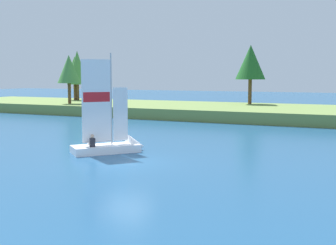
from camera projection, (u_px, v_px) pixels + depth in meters
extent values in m
plane|color=navy|center=(125.00, 163.00, 21.27)|extent=(200.00, 200.00, 0.00)
cube|color=olive|center=(254.00, 112.00, 44.58)|extent=(80.00, 13.59, 1.10)
cylinder|color=brown|center=(75.00, 91.00, 57.06)|extent=(0.42, 0.42, 2.39)
cone|color=#47893D|center=(75.00, 69.00, 56.76)|extent=(2.76, 2.76, 3.31)
cylinder|color=brown|center=(78.00, 92.00, 56.80)|extent=(0.35, 0.35, 2.08)
cone|color=#47893D|center=(77.00, 68.00, 56.45)|extent=(2.72, 2.72, 4.34)
cylinder|color=brown|center=(69.00, 93.00, 49.70)|extent=(0.37, 0.37, 2.35)
cone|color=#47893D|center=(69.00, 69.00, 49.40)|extent=(2.64, 2.64, 3.19)
cylinder|color=brown|center=(250.00, 92.00, 48.91)|extent=(0.40, 0.40, 2.78)
cone|color=#1E5B23|center=(251.00, 62.00, 48.56)|extent=(3.35, 3.35, 3.86)
cube|color=white|center=(106.00, 149.00, 24.12)|extent=(3.56, 3.79, 0.43)
cone|color=white|center=(136.00, 147.00, 24.87)|extent=(1.66, 1.60, 1.40)
cylinder|color=#B7B7BC|center=(111.00, 99.00, 23.98)|extent=(0.08, 0.08, 5.08)
cube|color=white|center=(97.00, 101.00, 23.64)|extent=(1.10, 1.28, 4.47)
cube|color=red|center=(97.00, 97.00, 23.62)|extent=(0.99, 1.16, 0.54)
cube|color=white|center=(120.00, 114.00, 24.28)|extent=(0.57, 0.66, 2.99)
cylinder|color=#B7B7BC|center=(97.00, 142.00, 23.88)|extent=(1.12, 1.30, 0.06)
cube|color=#26262D|center=(92.00, 143.00, 23.42)|extent=(0.33, 0.34, 0.48)
sphere|color=tan|center=(92.00, 136.00, 23.38)|extent=(0.20, 0.20, 0.20)
cube|color=silver|center=(90.00, 141.00, 24.07)|extent=(0.33, 0.34, 0.47)
sphere|color=tan|center=(90.00, 135.00, 24.03)|extent=(0.20, 0.20, 0.20)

